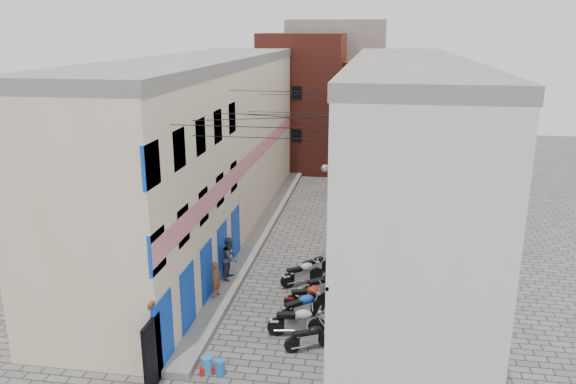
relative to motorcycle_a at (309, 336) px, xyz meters
The scene contains 20 objects.
plinth 11.33m from the motorcycle_a, 109.82° to the left, with size 0.90×26.00×0.25m, color slate.
building_left 13.19m from the motorcycle_a, 122.56° to the left, with size 5.10×27.00×9.00m.
building_right 11.82m from the motorcycle_a, 73.21° to the left, with size 5.94×26.00×9.00m.
building_far_brick_left 26.31m from the motorcycle_a, 98.40° to the left, with size 6.00×6.00×10.00m, color maroon.
building_far_brick_right 27.90m from the motorcycle_a, 87.49° to the left, with size 5.00×6.00×8.00m, color maroon.
building_far_concrete 32.09m from the motorcycle_a, 93.23° to the left, with size 8.00×5.00×11.00m, color slate.
far_shopfront 22.93m from the motorcycle_a, 94.47° to the left, with size 2.00×0.30×2.40m, color black.
overhead_wires 8.66m from the motorcycle_a, 108.66° to the left, with size 5.80×13.02×1.32m.
motorcycle_a is the anchor object (origin of this frame).
motorcycle_b 0.99m from the motorcycle_a, 122.99° to the left, with size 0.66×2.08×1.20m, color #B7B8BD, non-canonical shape.
motorcycle_c 1.97m from the motorcycle_a, 105.45° to the left, with size 0.63×2.01×1.16m, color blue, non-canonical shape.
motorcycle_d 2.87m from the motorcycle_a, 97.87° to the left, with size 0.60×1.90×1.10m, color #B41F0C, non-canonical shape.
motorcycle_e 3.85m from the motorcycle_a, 88.32° to the left, with size 0.66×2.10×1.21m, color black, non-canonical shape.
motorcycle_f 4.95m from the motorcycle_a, 100.69° to the left, with size 0.62×1.96×1.14m, color #B8B8BE, non-canonical shape.
motorcycle_g 5.93m from the motorcycle_a, 94.67° to the left, with size 0.55×1.74×1.00m, color black, non-canonical shape.
person_a 4.91m from the motorcycle_a, 144.95° to the left, with size 0.52×0.34×1.43m, color brown.
person_b 6.00m from the motorcycle_a, 130.79° to the left, with size 0.87×0.68×1.79m, color #374053.
water_jug_near 3.15m from the motorcycle_a, 143.94° to the right, with size 0.32×0.32×0.50m, color #2364B0.
water_jug_far 3.49m from the motorcycle_a, 147.92° to the right, with size 0.37×0.37×0.57m, color #2780C7.
red_crate 3.52m from the motorcycle_a, 148.09° to the right, with size 0.43×0.32×0.27m, color #B2130C.
Camera 1 is at (3.75, -14.06, 10.28)m, focal length 35.00 mm.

